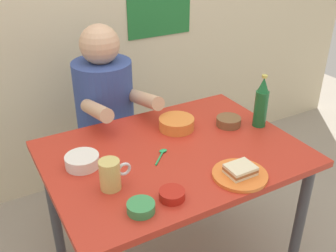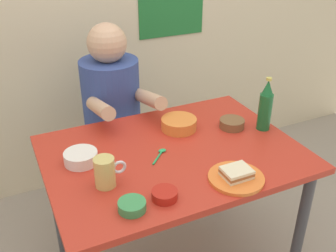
# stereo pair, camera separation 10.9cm
# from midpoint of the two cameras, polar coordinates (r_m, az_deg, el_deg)

# --- Properties ---
(dining_table) EXTENTS (1.10, 0.80, 0.74)m
(dining_table) POSITION_cam_midpoint_polar(r_m,az_deg,el_deg) (1.77, 2.47, -6.26)
(dining_table) COLOR #B72D1E
(dining_table) RESTS_ON ground
(stool) EXTENTS (0.34, 0.34, 0.45)m
(stool) POSITION_cam_midpoint_polar(r_m,az_deg,el_deg) (2.39, -6.34, -4.76)
(stool) COLOR #4C4C51
(stool) RESTS_ON ground
(person_seated) EXTENTS (0.33, 0.56, 0.72)m
(person_seated) POSITION_cam_midpoint_polar(r_m,az_deg,el_deg) (2.18, -6.82, 4.29)
(person_seated) COLOR #33478C
(person_seated) RESTS_ON stool
(plate_orange) EXTENTS (0.22, 0.22, 0.01)m
(plate_orange) POSITION_cam_midpoint_polar(r_m,az_deg,el_deg) (1.57, 11.89, -7.46)
(plate_orange) COLOR orange
(plate_orange) RESTS_ON dining_table
(sandwich) EXTENTS (0.11, 0.09, 0.04)m
(sandwich) POSITION_cam_midpoint_polar(r_m,az_deg,el_deg) (1.55, 11.98, -6.72)
(sandwich) COLOR beige
(sandwich) RESTS_ON plate_orange
(beer_mug) EXTENTS (0.13, 0.08, 0.12)m
(beer_mug) POSITION_cam_midpoint_polar(r_m,az_deg,el_deg) (1.49, -7.05, -6.72)
(beer_mug) COLOR #D1BC66
(beer_mug) RESTS_ON dining_table
(beer_bottle) EXTENTS (0.06, 0.06, 0.26)m
(beer_bottle) POSITION_cam_midpoint_polar(r_m,az_deg,el_deg) (1.90, 15.65, 2.75)
(beer_bottle) COLOR #19602D
(beer_bottle) RESTS_ON dining_table
(sambal_bowl_red) EXTENTS (0.10, 0.10, 0.03)m
(sambal_bowl_red) POSITION_cam_midpoint_polar(r_m,az_deg,el_deg) (1.44, 1.70, -9.98)
(sambal_bowl_red) COLOR #B21E14
(sambal_bowl_red) RESTS_ON dining_table
(soup_bowl_orange) EXTENTS (0.17, 0.17, 0.05)m
(soup_bowl_orange) POSITION_cam_midpoint_polar(r_m,az_deg,el_deg) (1.87, 3.27, 0.36)
(soup_bowl_orange) COLOR orange
(soup_bowl_orange) RESTS_ON dining_table
(dip_bowl_green) EXTENTS (0.10, 0.10, 0.03)m
(dip_bowl_green) POSITION_cam_midpoint_polar(r_m,az_deg,el_deg) (1.39, -3.01, -11.56)
(dip_bowl_green) COLOR #388C4C
(dip_bowl_green) RESTS_ON dining_table
(rice_bowl_white) EXTENTS (0.14, 0.14, 0.05)m
(rice_bowl_white) POSITION_cam_midpoint_polar(r_m,az_deg,el_deg) (1.65, -10.78, -4.50)
(rice_bowl_white) COLOR silver
(rice_bowl_white) RESTS_ON dining_table
(condiment_bowl_brown) EXTENTS (0.12, 0.12, 0.04)m
(condiment_bowl_brown) POSITION_cam_midpoint_polar(r_m,az_deg,el_deg) (1.92, 10.92, 0.39)
(condiment_bowl_brown) COLOR brown
(condiment_bowl_brown) RESTS_ON dining_table
(spoon) EXTENTS (0.10, 0.09, 0.01)m
(spoon) POSITION_cam_midpoint_polar(r_m,az_deg,el_deg) (1.69, 0.74, -4.05)
(spoon) COLOR #26A559
(spoon) RESTS_ON dining_table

